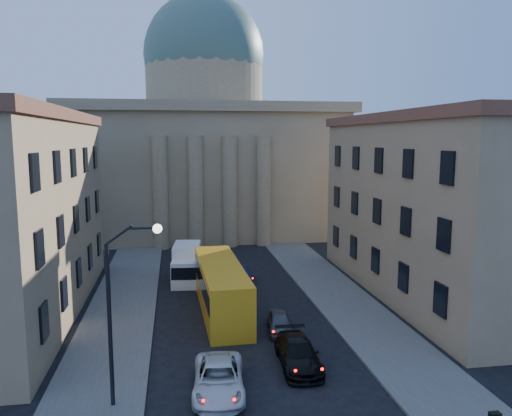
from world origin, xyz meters
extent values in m
cube|color=#514E4A|center=(-8.50, 18.00, 0.07)|extent=(5.00, 60.00, 0.15)
cube|color=#514E4A|center=(8.50, 18.00, 0.07)|extent=(5.00, 60.00, 0.15)
cube|color=#7E6C4D|center=(0.00, 56.00, 8.00)|extent=(34.00, 26.00, 16.00)
cube|color=#7E6C4D|center=(0.00, 56.00, 16.40)|extent=(35.50, 27.50, 1.20)
cylinder|color=#7E6C4D|center=(0.00, 56.00, 20.00)|extent=(16.00, 16.00, 8.00)
sphere|color=#4F6B5B|center=(0.00, 56.00, 24.00)|extent=(16.40, 16.40, 16.40)
cube|color=#7E6C4D|center=(-21.00, 54.00, 5.50)|extent=(13.00, 13.00, 11.00)
cone|color=brown|center=(-21.00, 54.00, 13.00)|extent=(26.02, 26.02, 4.00)
cube|color=#7E6C4D|center=(21.00, 54.00, 5.50)|extent=(13.00, 13.00, 11.00)
cone|color=brown|center=(21.00, 54.00, 13.00)|extent=(26.02, 26.02, 4.00)
cylinder|color=#7E6C4D|center=(-6.00, 42.80, 6.50)|extent=(1.80, 1.80, 13.00)
cylinder|color=#7E6C4D|center=(-2.00, 42.80, 6.50)|extent=(1.80, 1.80, 13.00)
cylinder|color=#7E6C4D|center=(2.00, 42.80, 6.50)|extent=(1.80, 1.80, 13.00)
cylinder|color=#7E6C4D|center=(6.00, 42.80, 6.50)|extent=(1.80, 1.80, 13.00)
cube|color=#9D7E5C|center=(17.00, 22.00, 7.00)|extent=(11.00, 26.00, 14.00)
cube|color=brown|center=(17.00, 22.00, 14.30)|extent=(11.60, 26.60, 0.80)
cylinder|color=black|center=(-7.50, 8.00, 4.00)|extent=(0.20, 0.20, 8.00)
cylinder|color=black|center=(-6.95, 8.00, 8.35)|extent=(1.30, 0.12, 0.96)
cylinder|color=black|center=(-5.95, 8.00, 8.65)|extent=(1.30, 0.12, 0.12)
sphere|color=white|center=(-5.20, 8.00, 8.60)|extent=(0.44, 0.44, 0.44)
imported|color=silver|center=(-2.40, 8.56, 0.76)|extent=(2.98, 5.67, 1.52)
imported|color=black|center=(2.26, 10.77, 0.76)|extent=(2.32, 5.29, 1.51)
imported|color=#4A4A4F|center=(2.29, 15.92, 0.65)|extent=(1.95, 3.94, 1.29)
imported|color=black|center=(1.24, 27.78, 0.70)|extent=(1.63, 4.29, 1.40)
cube|color=gold|center=(-1.17, 20.53, 1.78)|extent=(3.26, 12.73, 3.56)
cube|color=black|center=(-1.17, 20.53, 2.36)|extent=(3.31, 12.04, 1.26)
cylinder|color=black|center=(-2.17, 15.90, 0.57)|extent=(0.38, 1.16, 1.15)
cylinder|color=black|center=(0.13, 15.97, 0.57)|extent=(0.38, 1.16, 1.15)
cylinder|color=black|center=(-2.46, 25.09, 0.57)|extent=(0.38, 1.16, 1.15)
cylinder|color=black|center=(-0.16, 25.16, 0.57)|extent=(0.38, 1.16, 1.15)
cube|color=white|center=(-3.67, 27.13, 1.16)|extent=(2.44, 2.53, 2.32)
cube|color=black|center=(-3.79, 26.03, 1.45)|extent=(2.12, 0.33, 1.06)
cube|color=white|center=(-3.41, 29.72, 1.69)|extent=(2.71, 4.26, 2.99)
cylinder|color=black|center=(-4.67, 26.84, 0.43)|extent=(0.36, 0.89, 0.87)
cylinder|color=black|center=(-2.75, 26.65, 0.43)|extent=(0.36, 0.89, 0.87)
cylinder|color=black|center=(-4.29, 30.68, 0.43)|extent=(0.36, 0.89, 0.87)
cylinder|color=black|center=(-2.37, 30.49, 0.43)|extent=(0.36, 0.89, 0.87)
camera|label=1|loc=(-4.35, -15.03, 12.74)|focal=35.00mm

